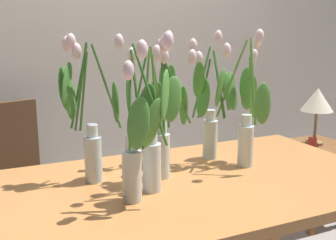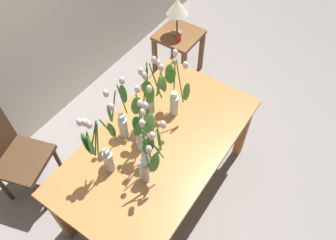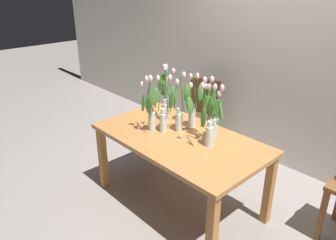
# 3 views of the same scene
# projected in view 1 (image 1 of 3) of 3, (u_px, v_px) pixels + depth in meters

# --- Properties ---
(room_wall_rear) EXTENTS (9.00, 0.10, 2.70)m
(room_wall_rear) POSITION_uv_depth(u_px,v_px,m) (94.00, 28.00, 2.78)
(room_wall_rear) COLOR silver
(room_wall_rear) RESTS_ON ground
(dining_table) EXTENTS (1.60, 0.90, 0.74)m
(dining_table) POSITION_uv_depth(u_px,v_px,m) (192.00, 201.00, 1.62)
(dining_table) COLOR #B7753D
(dining_table) RESTS_ON ground
(tulip_vase_0) EXTENTS (0.20, 0.15, 0.58)m
(tulip_vase_0) POSITION_uv_depth(u_px,v_px,m) (139.00, 144.00, 1.34)
(tulip_vase_0) COLOR silver
(tulip_vase_0) RESTS_ON dining_table
(tulip_vase_1) EXTENTS (0.24, 0.16, 0.55)m
(tulip_vase_1) POSITION_uv_depth(u_px,v_px,m) (212.00, 111.00, 1.80)
(tulip_vase_1) COLOR silver
(tulip_vase_1) RESTS_ON dining_table
(tulip_vase_2) EXTENTS (0.23, 0.24, 0.59)m
(tulip_vase_2) POSITION_uv_depth(u_px,v_px,m) (245.00, 113.00, 1.74)
(tulip_vase_2) COLOR silver
(tulip_vase_2) RESTS_ON dining_table
(tulip_vase_3) EXTENTS (0.20, 0.10, 0.55)m
(tulip_vase_3) POSITION_uv_depth(u_px,v_px,m) (148.00, 123.00, 1.75)
(tulip_vase_3) COLOR silver
(tulip_vase_3) RESTS_ON dining_table
(tulip_vase_4) EXTENTS (0.20, 0.23, 0.58)m
(tulip_vase_4) POSITION_uv_depth(u_px,v_px,m) (167.00, 125.00, 1.60)
(tulip_vase_4) COLOR silver
(tulip_vase_4) RESTS_ON dining_table
(tulip_vase_5) EXTENTS (0.26, 0.13, 0.57)m
(tulip_vase_5) POSITION_uv_depth(u_px,v_px,m) (87.00, 121.00, 1.55)
(tulip_vase_5) COLOR silver
(tulip_vase_5) RESTS_ON dining_table
(tulip_vase_6) EXTENTS (0.19, 0.24, 0.55)m
(tulip_vase_6) POSITION_uv_depth(u_px,v_px,m) (152.00, 135.00, 1.47)
(tulip_vase_6) COLOR silver
(tulip_vase_6) RESTS_ON dining_table
(dining_chair) EXTENTS (0.50, 0.50, 0.93)m
(dining_chair) POSITION_uv_depth(u_px,v_px,m) (13.00, 175.00, 2.29)
(dining_chair) COLOR #4C331E
(dining_chair) RESTS_ON ground
(side_table) EXTENTS (0.44, 0.44, 0.55)m
(side_table) POSITION_uv_depth(u_px,v_px,m) (316.00, 161.00, 2.85)
(side_table) COLOR brown
(side_table) RESTS_ON ground
(table_lamp) EXTENTS (0.22, 0.22, 0.40)m
(table_lamp) POSITION_uv_depth(u_px,v_px,m) (317.00, 101.00, 2.77)
(table_lamp) COLOR olive
(table_lamp) RESTS_ON side_table
(pillar_candle) EXTENTS (0.06, 0.06, 0.07)m
(pillar_candle) POSITION_uv_depth(u_px,v_px,m) (312.00, 143.00, 2.72)
(pillar_candle) COLOR #B72D23
(pillar_candle) RESTS_ON side_table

